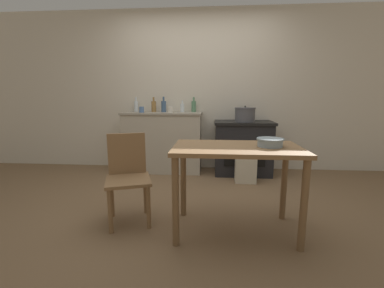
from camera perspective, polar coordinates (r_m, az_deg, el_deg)
ground_plane at (r=2.95m, az=-0.61°, el=-13.20°), size 14.00×14.00×0.00m
wall_back at (r=4.29m, az=1.29°, el=11.64°), size 8.00×0.07×2.55m
counter_cabinet at (r=4.14m, az=-6.46°, el=0.48°), size 1.24×0.51×0.95m
stove at (r=4.06m, az=11.20°, el=-0.74°), size 0.89×0.60×0.82m
work_table at (r=2.23m, az=9.83°, el=-3.63°), size 1.07×0.64×0.77m
chair at (r=2.54m, az=-14.05°, el=-6.65°), size 0.51×0.51×0.83m
flour_sack at (r=3.68m, az=11.80°, el=-5.46°), size 0.28×0.20×0.38m
stock_pot at (r=3.94m, az=11.68°, el=6.43°), size 0.31×0.31×0.24m
mixing_bowl_large at (r=2.25m, az=16.97°, el=0.46°), size 0.23×0.23×0.07m
bottle_far_left at (r=4.36m, az=-12.30°, el=8.25°), size 0.07×0.07×0.24m
bottle_left at (r=4.12m, az=-2.16°, el=8.08°), size 0.06×0.06×0.18m
bottle_mid_left at (r=4.17m, az=0.39°, el=8.40°), size 0.07×0.07×0.24m
bottle_center_left at (r=4.15m, az=-6.31°, el=8.36°), size 0.08×0.08×0.24m
bottle_center at (r=4.20m, az=-8.49°, el=8.30°), size 0.08×0.08×0.24m
cup_center_right at (r=3.90m, az=-4.85°, el=7.59°), size 0.07×0.07×0.10m
cup_mid_right at (r=4.08m, az=-11.14°, el=7.52°), size 0.07×0.07×0.09m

